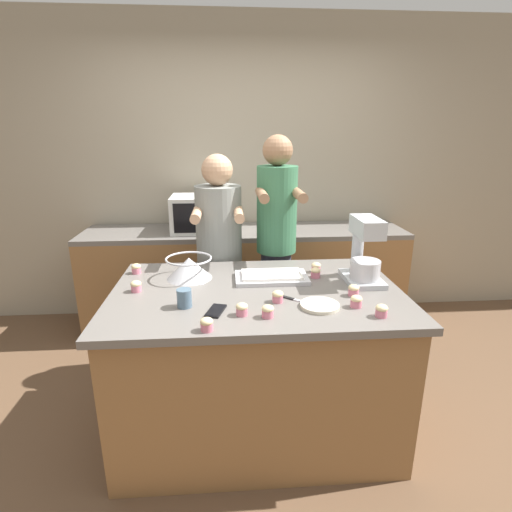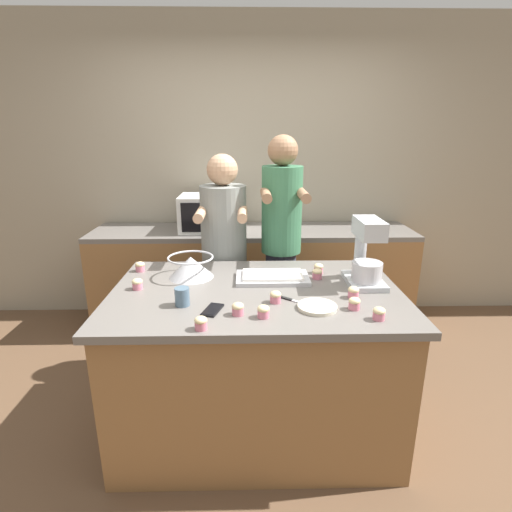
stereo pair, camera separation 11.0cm
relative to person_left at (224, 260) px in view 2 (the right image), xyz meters
The scene contains 25 objects.
ground_plane 1.11m from the person_left, 72.89° to the right, with size 16.00×16.00×0.00m, color brown.
back_wall 1.16m from the person_left, 78.16° to the left, with size 10.00×0.06×2.70m.
island_counter 0.82m from the person_left, 72.89° to the right, with size 1.59×1.03×0.89m.
back_counter 0.80m from the person_left, 72.30° to the left, with size 2.80×0.60×0.90m.
person_left is the anchor object (origin of this frame).
person_right 0.42m from the person_left, ahead, with size 0.30×0.48×1.71m.
stand_mixer 1.06m from the person_left, 36.25° to the right, with size 0.20×0.30×0.38m.
mixing_bowl 0.52m from the person_left, 109.70° to the right, with size 0.27×0.27×0.13m.
baking_tray 0.63m from the person_left, 60.05° to the right, with size 0.43×0.24×0.04m.
microwave_oven 0.72m from the person_left, 102.98° to the left, with size 0.51×0.40×0.30m.
cell_phone 0.96m from the person_left, 90.34° to the right, with size 0.11×0.16×0.01m.
drinking_glass 0.91m from the person_left, 100.28° to the right, with size 0.07×0.07×0.09m.
small_plate 1.08m from the person_left, 61.63° to the right, with size 0.20×0.20×0.02m.
knife 0.95m from the person_left, 64.56° to the right, with size 0.18×0.15×0.01m.
cupcake_0 0.79m from the person_left, 42.25° to the right, with size 0.06×0.06×0.06m.
cupcake_1 1.32m from the person_left, 54.13° to the right, with size 0.06×0.06×0.06m.
cupcake_2 1.18m from the person_left, 54.18° to the right, with size 0.06×0.06×0.06m.
cupcake_3 0.92m from the person_left, 70.40° to the right, with size 0.06×0.06×0.06m.
cupcake_4 1.09m from the person_left, 48.42° to the right, with size 0.06×0.06×0.06m.
cupcake_5 0.81m from the person_left, 123.59° to the right, with size 0.06×0.06×0.06m.
cupcake_6 1.02m from the person_left, 83.23° to the right, with size 0.06×0.06×0.06m.
cupcake_7 1.07m from the person_left, 76.99° to the right, with size 0.06×0.06×0.06m.
cupcake_8 0.75m from the person_left, 35.52° to the right, with size 0.06×0.06×0.06m.
cupcake_9 0.63m from the person_left, 143.73° to the right, with size 0.06×0.06×0.06m.
cupcake_10 1.15m from the person_left, 92.01° to the right, with size 0.06×0.06×0.06m.
Camera 2 is at (-0.05, -2.05, 1.73)m, focal length 28.00 mm.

